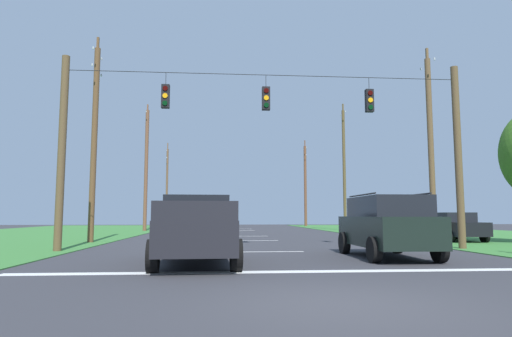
{
  "coord_description": "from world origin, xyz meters",
  "views": [
    {
      "loc": [
        -1.94,
        -6.97,
        1.37
      ],
      "look_at": [
        -0.38,
        12.29,
        3.4
      ],
      "focal_mm": 31.27,
      "sensor_mm": 36.0,
      "label": 1
    }
  ],
  "objects_px": {
    "pickup_truck": "(196,229)",
    "utility_pole_mid_right": "(431,146)",
    "utility_pole_near_left": "(305,184)",
    "utility_pole_distant_right": "(146,168)",
    "overhead_signal_span": "(267,145)",
    "suv_black": "(387,225)",
    "distant_car_crossing_white": "(188,223)",
    "utility_pole_far_left": "(94,138)",
    "utility_pole_distant_left": "(167,185)",
    "distant_car_oncoming": "(452,226)",
    "utility_pole_far_right": "(344,168)"
  },
  "relations": [
    {
      "from": "suv_black",
      "to": "overhead_signal_span",
      "type": "bearing_deg",
      "value": 137.13
    },
    {
      "from": "distant_car_crossing_white",
      "to": "utility_pole_near_left",
      "type": "distance_m",
      "value": 26.28
    },
    {
      "from": "pickup_truck",
      "to": "utility_pole_distant_right",
      "type": "xyz_separation_m",
      "value": [
        -5.89,
        26.98,
        4.55
      ]
    },
    {
      "from": "pickup_truck",
      "to": "distant_car_crossing_white",
      "type": "relative_size",
      "value": 1.23
    },
    {
      "from": "pickup_truck",
      "to": "utility_pole_distant_left",
      "type": "distance_m",
      "value": 44.12
    },
    {
      "from": "overhead_signal_span",
      "to": "distant_car_oncoming",
      "type": "height_order",
      "value": "overhead_signal_span"
    },
    {
      "from": "pickup_truck",
      "to": "utility_pole_mid_right",
      "type": "bearing_deg",
      "value": 38.66
    },
    {
      "from": "utility_pole_distant_right",
      "to": "utility_pole_near_left",
      "type": "bearing_deg",
      "value": 42.2
    },
    {
      "from": "distant_car_crossing_white",
      "to": "utility_pole_distant_right",
      "type": "bearing_deg",
      "value": 122.75
    },
    {
      "from": "pickup_truck",
      "to": "utility_pole_far_left",
      "type": "bearing_deg",
      "value": 119.58
    },
    {
      "from": "distant_car_oncoming",
      "to": "utility_pole_far_left",
      "type": "height_order",
      "value": "utility_pole_far_left"
    },
    {
      "from": "distant_car_crossing_white",
      "to": "utility_pole_distant_right",
      "type": "relative_size",
      "value": 0.39
    },
    {
      "from": "pickup_truck",
      "to": "distant_car_crossing_white",
      "type": "distance_m",
      "value": 20.44
    },
    {
      "from": "utility_pole_mid_right",
      "to": "pickup_truck",
      "type": "bearing_deg",
      "value": -141.34
    },
    {
      "from": "utility_pole_mid_right",
      "to": "utility_pole_distant_right",
      "type": "bearing_deg",
      "value": 134.93
    },
    {
      "from": "overhead_signal_span",
      "to": "utility_pole_distant_right",
      "type": "distance_m",
      "value": 23.9
    },
    {
      "from": "utility_pole_mid_right",
      "to": "suv_black",
      "type": "bearing_deg",
      "value": -124.81
    },
    {
      "from": "distant_car_crossing_white",
      "to": "utility_pole_distant_left",
      "type": "distance_m",
      "value": 23.95
    },
    {
      "from": "utility_pole_near_left",
      "to": "utility_pole_distant_right",
      "type": "relative_size",
      "value": 0.97
    },
    {
      "from": "distant_car_oncoming",
      "to": "utility_pole_distant_left",
      "type": "bearing_deg",
      "value": 119.66
    },
    {
      "from": "suv_black",
      "to": "utility_pole_distant_right",
      "type": "xyz_separation_m",
      "value": [
        -12.01,
        25.64,
        4.46
      ]
    },
    {
      "from": "utility_pole_far_left",
      "to": "utility_pole_distant_right",
      "type": "height_order",
      "value": "utility_pole_distant_right"
    },
    {
      "from": "pickup_truck",
      "to": "distant_car_crossing_white",
      "type": "xyz_separation_m",
      "value": [
        -1.64,
        20.38,
        -0.18
      ]
    },
    {
      "from": "utility_pole_far_right",
      "to": "utility_pole_mid_right",
      "type": "bearing_deg",
      "value": -90.72
    },
    {
      "from": "utility_pole_near_left",
      "to": "utility_pole_far_right",
      "type": "bearing_deg",
      "value": -88.39
    },
    {
      "from": "utility_pole_far_right",
      "to": "utility_pole_far_left",
      "type": "bearing_deg",
      "value": -137.35
    },
    {
      "from": "distant_car_crossing_white",
      "to": "utility_pole_distant_left",
      "type": "height_order",
      "value": "utility_pole_distant_left"
    },
    {
      "from": "utility_pole_mid_right",
      "to": "utility_pole_distant_left",
      "type": "relative_size",
      "value": 0.98
    },
    {
      "from": "overhead_signal_span",
      "to": "suv_black",
      "type": "xyz_separation_m",
      "value": [
        3.57,
        -3.32,
        -3.11
      ]
    },
    {
      "from": "utility_pole_near_left",
      "to": "utility_pole_distant_left",
      "type": "height_order",
      "value": "utility_pole_near_left"
    },
    {
      "from": "overhead_signal_span",
      "to": "utility_pole_near_left",
      "type": "xyz_separation_m",
      "value": [
        8.91,
        38.05,
        1.14
      ]
    },
    {
      "from": "suv_black",
      "to": "utility_pole_near_left",
      "type": "height_order",
      "value": "utility_pole_near_left"
    },
    {
      "from": "overhead_signal_span",
      "to": "utility_pole_far_left",
      "type": "bearing_deg",
      "value": 146.43
    },
    {
      "from": "distant_car_crossing_white",
      "to": "utility_pole_far_right",
      "type": "distance_m",
      "value": 15.65
    },
    {
      "from": "utility_pole_near_left",
      "to": "distant_car_oncoming",
      "type": "bearing_deg",
      "value": -87.19
    },
    {
      "from": "distant_car_oncoming",
      "to": "utility_pole_far_left",
      "type": "distance_m",
      "value": 19.39
    },
    {
      "from": "suv_black",
      "to": "distant_car_crossing_white",
      "type": "relative_size",
      "value": 1.09
    },
    {
      "from": "pickup_truck",
      "to": "utility_pole_near_left",
      "type": "bearing_deg",
      "value": 74.98
    },
    {
      "from": "utility_pole_far_left",
      "to": "overhead_signal_span",
      "type": "bearing_deg",
      "value": -33.57
    },
    {
      "from": "distant_car_crossing_white",
      "to": "utility_pole_far_left",
      "type": "bearing_deg",
      "value": -112.19
    },
    {
      "from": "pickup_truck",
      "to": "utility_pole_mid_right",
      "type": "xyz_separation_m",
      "value": [
        11.7,
        9.36,
        4.04
      ]
    },
    {
      "from": "distant_car_oncoming",
      "to": "utility_pole_near_left",
      "type": "xyz_separation_m",
      "value": [
        -1.6,
        32.63,
        4.52
      ]
    },
    {
      "from": "utility_pole_distant_right",
      "to": "pickup_truck",
      "type": "bearing_deg",
      "value": -77.69
    },
    {
      "from": "utility_pole_near_left",
      "to": "pickup_truck",
      "type": "bearing_deg",
      "value": -105.02
    },
    {
      "from": "pickup_truck",
      "to": "utility_pole_near_left",
      "type": "height_order",
      "value": "utility_pole_near_left"
    },
    {
      "from": "utility_pole_far_left",
      "to": "utility_pole_distant_right",
      "type": "bearing_deg",
      "value": 90.33
    },
    {
      "from": "pickup_truck",
      "to": "distant_car_oncoming",
      "type": "bearing_deg",
      "value": 37.64
    },
    {
      "from": "pickup_truck",
      "to": "utility_pole_distant_left",
      "type": "xyz_separation_m",
      "value": [
        -5.98,
        43.51,
        4.25
      ]
    },
    {
      "from": "utility_pole_far_left",
      "to": "utility_pole_distant_right",
      "type": "distance_m",
      "value": 16.79
    },
    {
      "from": "suv_black",
      "to": "distant_car_crossing_white",
      "type": "distance_m",
      "value": 20.56
    }
  ]
}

